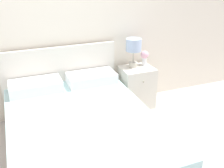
# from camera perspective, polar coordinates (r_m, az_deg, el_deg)

# --- Properties ---
(ground_plane) EXTENTS (12.00, 12.00, 0.00)m
(ground_plane) POSITION_cam_1_polar(r_m,az_deg,el_deg) (3.98, -10.43, -5.90)
(ground_plane) COLOR #BCB7B2
(wall_back) EXTENTS (8.00, 0.06, 2.60)m
(wall_back) POSITION_cam_1_polar(r_m,az_deg,el_deg) (3.59, -12.25, 12.93)
(wall_back) COLOR silver
(wall_back) RESTS_ON ground_plane
(bed) EXTENTS (1.57, 2.12, 1.00)m
(bed) POSITION_cam_1_polar(r_m,az_deg,el_deg) (3.01, -6.88, -10.19)
(bed) COLOR tan
(bed) RESTS_ON ground_plane
(nightstand) EXTENTS (0.47, 0.42, 0.62)m
(nightstand) POSITION_cam_1_polar(r_m,az_deg,el_deg) (3.96, 5.36, -0.69)
(nightstand) COLOR silver
(nightstand) RESTS_ON ground_plane
(table_lamp) EXTENTS (0.22, 0.22, 0.42)m
(table_lamp) POSITION_cam_1_polar(r_m,az_deg,el_deg) (3.78, 4.73, 7.99)
(table_lamp) COLOR beige
(table_lamp) RESTS_ON nightstand
(flower_vase) EXTENTS (0.12, 0.12, 0.22)m
(flower_vase) POSITION_cam_1_polar(r_m,az_deg,el_deg) (3.92, 7.13, 5.97)
(flower_vase) COLOR white
(flower_vase) RESTS_ON nightstand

